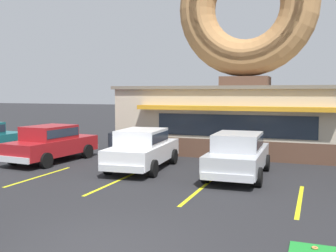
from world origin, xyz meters
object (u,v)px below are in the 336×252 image
car_silver (238,153)px  car_white (143,147)px  trash_bin (114,142)px  car_red (51,142)px

car_silver → car_white: (-3.82, 0.08, 0.00)m
car_silver → trash_bin: (-7.12, 3.70, -0.37)m
car_white → trash_bin: (-3.29, 3.62, -0.37)m
car_red → car_white: same height
car_red → trash_bin: (1.19, 3.49, -0.37)m
car_silver → trash_bin: bearing=152.6°
car_white → trash_bin: car_white is taller
trash_bin → car_white: bearing=-47.7°
car_silver → trash_bin: car_silver is taller
car_silver → car_white: size_ratio=0.98×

